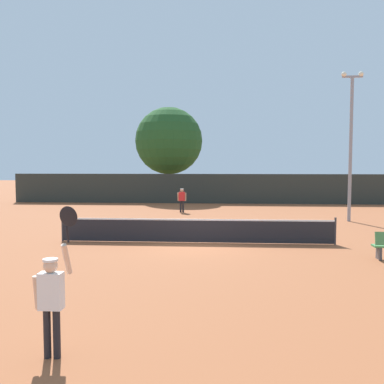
{
  "coord_description": "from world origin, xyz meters",
  "views": [
    {
      "loc": [
        1.02,
        -16.87,
        3.19
      ],
      "look_at": [
        -0.52,
        5.28,
        1.68
      ],
      "focal_mm": 39.83,
      "sensor_mm": 36.0,
      "label": 1
    }
  ],
  "objects_px": {
    "light_pole": "(351,137)",
    "parked_car_near": "(279,188)",
    "player_serving": "(52,292)",
    "tennis_ball": "(164,236)",
    "parked_car_mid": "(323,190)",
    "player_receiving": "(182,198)",
    "large_tree": "(169,141)"
  },
  "relations": [
    {
      "from": "player_receiving",
      "to": "large_tree",
      "type": "relative_size",
      "value": 0.19
    },
    {
      "from": "player_receiving",
      "to": "tennis_ball",
      "type": "xyz_separation_m",
      "value": [
        0.08,
        -9.24,
        -0.9
      ]
    },
    {
      "from": "player_serving",
      "to": "light_pole",
      "type": "height_order",
      "value": "light_pole"
    },
    {
      "from": "parked_car_mid",
      "to": "large_tree",
      "type": "bearing_deg",
      "value": -164.3
    },
    {
      "from": "light_pole",
      "to": "parked_car_mid",
      "type": "bearing_deg",
      "value": 82.01
    },
    {
      "from": "player_serving",
      "to": "tennis_ball",
      "type": "xyz_separation_m",
      "value": [
        0.27,
        11.45,
        -1.06
      ]
    },
    {
      "from": "light_pole",
      "to": "parked_car_near",
      "type": "distance_m",
      "value": 18.42
    },
    {
      "from": "player_receiving",
      "to": "parked_car_near",
      "type": "xyz_separation_m",
      "value": [
        8.16,
        14.42,
        -0.16
      ]
    },
    {
      "from": "player_receiving",
      "to": "parked_car_near",
      "type": "height_order",
      "value": "parked_car_near"
    },
    {
      "from": "tennis_ball",
      "to": "parked_car_near",
      "type": "height_order",
      "value": "parked_car_near"
    },
    {
      "from": "player_serving",
      "to": "parked_car_mid",
      "type": "height_order",
      "value": "player_serving"
    },
    {
      "from": "parked_car_near",
      "to": "parked_car_mid",
      "type": "relative_size",
      "value": 0.99
    },
    {
      "from": "tennis_ball",
      "to": "light_pole",
      "type": "bearing_deg",
      "value": 31.05
    },
    {
      "from": "parked_car_mid",
      "to": "light_pole",
      "type": "bearing_deg",
      "value": -92.66
    },
    {
      "from": "light_pole",
      "to": "parked_car_mid",
      "type": "height_order",
      "value": "light_pole"
    },
    {
      "from": "tennis_ball",
      "to": "parked_car_mid",
      "type": "distance_m",
      "value": 24.27
    },
    {
      "from": "tennis_ball",
      "to": "parked_car_near",
      "type": "distance_m",
      "value": 25.02
    },
    {
      "from": "player_receiving",
      "to": "large_tree",
      "type": "bearing_deg",
      "value": -78.04
    },
    {
      "from": "player_receiving",
      "to": "parked_car_near",
      "type": "relative_size",
      "value": 0.36
    },
    {
      "from": "light_pole",
      "to": "player_serving",
      "type": "bearing_deg",
      "value": -119.61
    },
    {
      "from": "large_tree",
      "to": "parked_car_mid",
      "type": "xyz_separation_m",
      "value": [
        13.76,
        2.52,
        -4.32
      ]
    },
    {
      "from": "tennis_ball",
      "to": "parked_car_mid",
      "type": "relative_size",
      "value": 0.02
    },
    {
      "from": "player_serving",
      "to": "player_receiving",
      "type": "distance_m",
      "value": 20.69
    },
    {
      "from": "light_pole",
      "to": "tennis_ball",
      "type": "bearing_deg",
      "value": -148.95
    },
    {
      "from": "player_receiving",
      "to": "light_pole",
      "type": "bearing_deg",
      "value": 159.7
    },
    {
      "from": "player_serving",
      "to": "parked_car_near",
      "type": "distance_m",
      "value": 36.09
    },
    {
      "from": "player_serving",
      "to": "large_tree",
      "type": "bearing_deg",
      "value": 93.46
    },
    {
      "from": "parked_car_near",
      "to": "player_serving",
      "type": "bearing_deg",
      "value": -107.45
    },
    {
      "from": "player_serving",
      "to": "tennis_ball",
      "type": "bearing_deg",
      "value": 88.66
    },
    {
      "from": "player_receiving",
      "to": "tennis_ball",
      "type": "relative_size",
      "value": 22.66
    },
    {
      "from": "large_tree",
      "to": "parked_car_mid",
      "type": "height_order",
      "value": "large_tree"
    },
    {
      "from": "tennis_ball",
      "to": "player_serving",
      "type": "bearing_deg",
      "value": -91.34
    }
  ]
}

